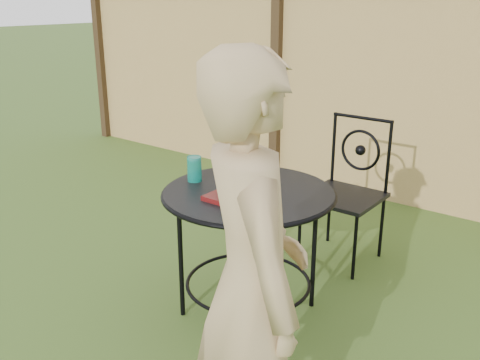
{
  "coord_description": "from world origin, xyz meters",
  "views": [
    {
      "loc": [
        1.54,
        -2.06,
        1.69
      ],
      "look_at": [
        -0.14,
        0.1,
        0.75
      ],
      "focal_mm": 40.0,
      "sensor_mm": 36.0,
      "label": 1
    }
  ],
  "objects": [
    {
      "name": "fence",
      "position": [
        -0.0,
        2.19,
        0.95
      ],
      "size": [
        8.0,
        0.12,
        1.9
      ],
      "color": "#E9C073",
      "rests_on": "ground"
    },
    {
      "name": "fork",
      "position": [
        -0.0,
        -0.07,
        0.92
      ],
      "size": [
        0.01,
        0.01,
        0.18
      ],
      "primitive_type": "cylinder",
      "color": "silver",
      "rests_on": "salad"
    },
    {
      "name": "patio_table",
      "position": [
        -0.04,
        0.05,
        0.59
      ],
      "size": [
        0.92,
        0.92,
        0.72
      ],
      "color": "black",
      "rests_on": "ground"
    },
    {
      "name": "salad_plate",
      "position": [
        -0.01,
        -0.07,
        0.74
      ],
      "size": [
        0.27,
        0.27,
        0.02
      ],
      "primitive_type": "cube",
      "color": "#500B11",
      "rests_on": "patio_table"
    },
    {
      "name": "salad",
      "position": [
        -0.01,
        -0.07,
        0.79
      ],
      "size": [
        0.21,
        0.21,
        0.08
      ],
      "primitive_type": "ellipsoid",
      "color": "#235614",
      "rests_on": "salad_plate"
    },
    {
      "name": "diner",
      "position": [
        0.62,
        -0.81,
        0.78
      ],
      "size": [
        0.68,
        0.65,
        1.57
      ],
      "primitive_type": "imported",
      "rotation": [
        0.0,
        0.0,
        2.47
      ],
      "color": "tan",
      "rests_on": "ground"
    },
    {
      "name": "drinking_glass",
      "position": [
        -0.38,
        -0.0,
        0.79
      ],
      "size": [
        0.08,
        0.08,
        0.14
      ],
      "primitive_type": "cylinder",
      "color": "#0A7E6E",
      "rests_on": "patio_table"
    },
    {
      "name": "ground",
      "position": [
        0.0,
        0.0,
        0.0
      ],
      "size": [
        60.0,
        60.0,
        0.0
      ],
      "primitive_type": "plane",
      "color": "#2F4D19",
      "rests_on": "ground"
    },
    {
      "name": "patio_chair",
      "position": [
        0.07,
        1.0,
        0.5
      ],
      "size": [
        0.46,
        0.46,
        0.95
      ],
      "color": "black",
      "rests_on": "ground"
    }
  ]
}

